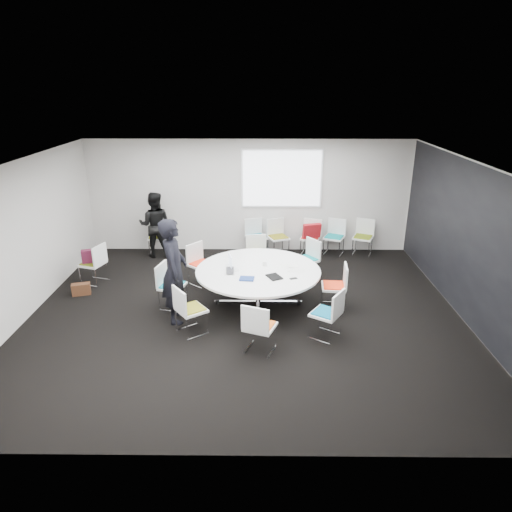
{
  "coord_description": "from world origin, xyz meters",
  "views": [
    {
      "loc": [
        0.28,
        -7.62,
        4.08
      ],
      "look_at": [
        0.2,
        0.4,
        1.0
      ],
      "focal_mm": 32.0,
      "sensor_mm": 36.0,
      "label": 1
    }
  ],
  "objects_px": {
    "chair_ring_h": "(326,323)",
    "chair_spare_left": "(94,271)",
    "chair_person_back": "(158,243)",
    "maroon_bag": "(92,256)",
    "chair_ring_a": "(334,295)",
    "chair_ring_c": "(257,263)",
    "cup": "(264,264)",
    "person_back": "(155,225)",
    "chair_back_d": "(334,244)",
    "chair_back_b": "(278,244)",
    "chair_back_e": "(362,244)",
    "conference_table": "(258,278)",
    "chair_ring_g": "(260,336)",
    "person_main": "(174,271)",
    "chair_back_a": "(256,243)",
    "chair_back_c": "(310,244)",
    "chair_ring_d": "(202,272)",
    "laptop": "(233,271)",
    "chair_ring_b": "(306,267)",
    "chair_ring_f": "(191,318)",
    "chair_ring_e": "(172,294)",
    "brown_bag": "(81,289)"
  },
  "relations": [
    {
      "from": "chair_ring_h",
      "to": "chair_spare_left",
      "type": "relative_size",
      "value": 1.0
    },
    {
      "from": "chair_person_back",
      "to": "maroon_bag",
      "type": "relative_size",
      "value": 2.2
    },
    {
      "from": "chair_ring_a",
      "to": "chair_ring_c",
      "type": "relative_size",
      "value": 1.0
    },
    {
      "from": "chair_ring_h",
      "to": "cup",
      "type": "height_order",
      "value": "chair_ring_h"
    },
    {
      "from": "person_back",
      "to": "chair_back_d",
      "type": "bearing_deg",
      "value": -178.82
    },
    {
      "from": "chair_back_b",
      "to": "chair_person_back",
      "type": "bearing_deg",
      "value": -21.56
    },
    {
      "from": "chair_back_e",
      "to": "chair_ring_h",
      "type": "bearing_deg",
      "value": 93.21
    },
    {
      "from": "conference_table",
      "to": "person_back",
      "type": "distance_m",
      "value": 3.65
    },
    {
      "from": "conference_table",
      "to": "chair_person_back",
      "type": "distance_m",
      "value": 3.78
    },
    {
      "from": "maroon_bag",
      "to": "chair_back_b",
      "type": "bearing_deg",
      "value": 23.92
    },
    {
      "from": "chair_ring_c",
      "to": "chair_back_b",
      "type": "distance_m",
      "value": 1.38
    },
    {
      "from": "chair_ring_g",
      "to": "person_main",
      "type": "distance_m",
      "value": 1.96
    },
    {
      "from": "chair_back_a",
      "to": "maroon_bag",
      "type": "bearing_deg",
      "value": 4.99
    },
    {
      "from": "conference_table",
      "to": "maroon_bag",
      "type": "relative_size",
      "value": 5.94
    },
    {
      "from": "chair_ring_a",
      "to": "chair_back_c",
      "type": "height_order",
      "value": "same"
    },
    {
      "from": "chair_ring_h",
      "to": "chair_spare_left",
      "type": "xyz_separation_m",
      "value": [
        -4.68,
        2.19,
        0.0
      ]
    },
    {
      "from": "chair_spare_left",
      "to": "person_main",
      "type": "height_order",
      "value": "person_main"
    },
    {
      "from": "conference_table",
      "to": "person_main",
      "type": "bearing_deg",
      "value": -157.5
    },
    {
      "from": "chair_back_b",
      "to": "chair_ring_d",
      "type": "bearing_deg",
      "value": 25.64
    },
    {
      "from": "laptop",
      "to": "chair_ring_g",
      "type": "bearing_deg",
      "value": -165.05
    },
    {
      "from": "conference_table",
      "to": "maroon_bag",
      "type": "xyz_separation_m",
      "value": [
        -3.54,
        0.98,
        0.06
      ]
    },
    {
      "from": "chair_back_b",
      "to": "chair_ring_h",
      "type": "bearing_deg",
      "value": 78.39
    },
    {
      "from": "chair_ring_d",
      "to": "chair_person_back",
      "type": "relative_size",
      "value": 1.0
    },
    {
      "from": "chair_person_back",
      "to": "chair_ring_g",
      "type": "bearing_deg",
      "value": 113.26
    },
    {
      "from": "chair_person_back",
      "to": "chair_ring_c",
      "type": "bearing_deg",
      "value": 145.79
    },
    {
      "from": "chair_ring_b",
      "to": "chair_ring_f",
      "type": "height_order",
      "value": "same"
    },
    {
      "from": "chair_ring_e",
      "to": "chair_back_e",
      "type": "distance_m",
      "value": 5.15
    },
    {
      "from": "chair_back_e",
      "to": "chair_person_back",
      "type": "xyz_separation_m",
      "value": [
        -5.14,
        0.0,
        0.0
      ]
    },
    {
      "from": "chair_ring_h",
      "to": "laptop",
      "type": "distance_m",
      "value": 2.04
    },
    {
      "from": "chair_ring_g",
      "to": "brown_bag",
      "type": "distance_m",
      "value": 4.19
    },
    {
      "from": "chair_ring_c",
      "to": "chair_ring_e",
      "type": "distance_m",
      "value": 2.29
    },
    {
      "from": "chair_back_b",
      "to": "chair_spare_left",
      "type": "relative_size",
      "value": 1.0
    },
    {
      "from": "chair_ring_e",
      "to": "chair_back_a",
      "type": "xyz_separation_m",
      "value": [
        1.58,
        2.92,
        0.0
      ]
    },
    {
      "from": "chair_ring_d",
      "to": "brown_bag",
      "type": "bearing_deg",
      "value": -36.53
    },
    {
      "from": "chair_ring_c",
      "to": "brown_bag",
      "type": "xyz_separation_m",
      "value": [
        -3.59,
        -1.09,
        -0.16
      ]
    },
    {
      "from": "chair_ring_c",
      "to": "chair_back_a",
      "type": "height_order",
      "value": "same"
    },
    {
      "from": "chair_ring_d",
      "to": "chair_back_d",
      "type": "distance_m",
      "value": 3.6
    },
    {
      "from": "chair_back_b",
      "to": "person_main",
      "type": "height_order",
      "value": "person_main"
    },
    {
      "from": "chair_ring_d",
      "to": "chair_ring_f",
      "type": "xyz_separation_m",
      "value": [
        0.07,
        -2.05,
        0.0
      ]
    },
    {
      "from": "chair_spare_left",
      "to": "cup",
      "type": "bearing_deg",
      "value": -84.94
    },
    {
      "from": "chair_spare_left",
      "to": "brown_bag",
      "type": "height_order",
      "value": "chair_spare_left"
    },
    {
      "from": "maroon_bag",
      "to": "chair_back_e",
      "type": "bearing_deg",
      "value": 16.38
    },
    {
      "from": "chair_back_d",
      "to": "laptop",
      "type": "distance_m",
      "value": 3.75
    },
    {
      "from": "conference_table",
      "to": "chair_back_e",
      "type": "height_order",
      "value": "chair_back_e"
    },
    {
      "from": "chair_ring_f",
      "to": "chair_ring_g",
      "type": "height_order",
      "value": "same"
    },
    {
      "from": "chair_ring_f",
      "to": "chair_back_d",
      "type": "distance_m",
      "value": 4.93
    },
    {
      "from": "chair_ring_b",
      "to": "chair_back_a",
      "type": "height_order",
      "value": "same"
    },
    {
      "from": "chair_ring_b",
      "to": "laptop",
      "type": "height_order",
      "value": "chair_ring_b"
    },
    {
      "from": "chair_ring_b",
      "to": "brown_bag",
      "type": "distance_m",
      "value": 4.74
    },
    {
      "from": "chair_ring_f",
      "to": "person_back",
      "type": "relative_size",
      "value": 0.54
    }
  ]
}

